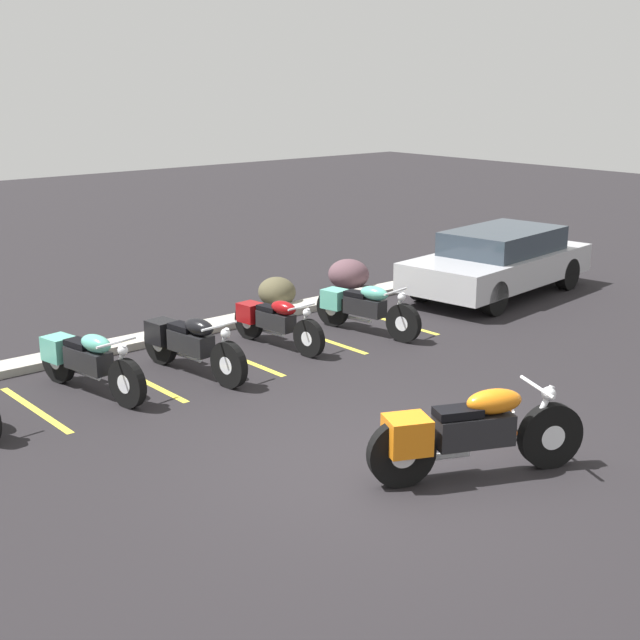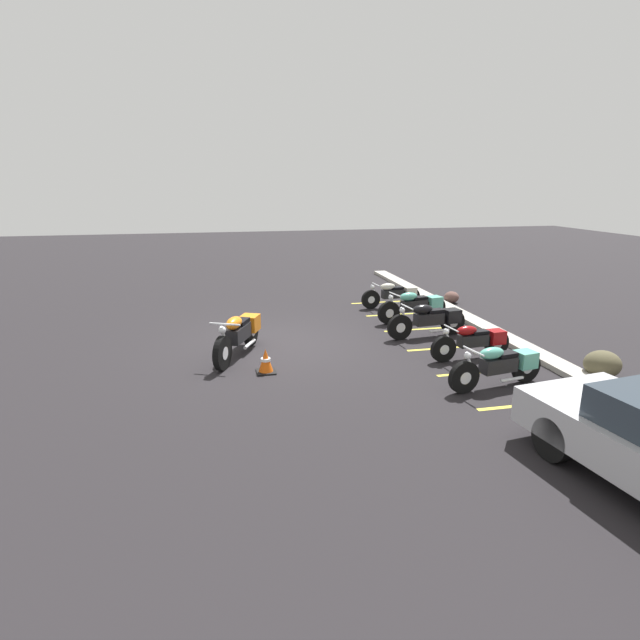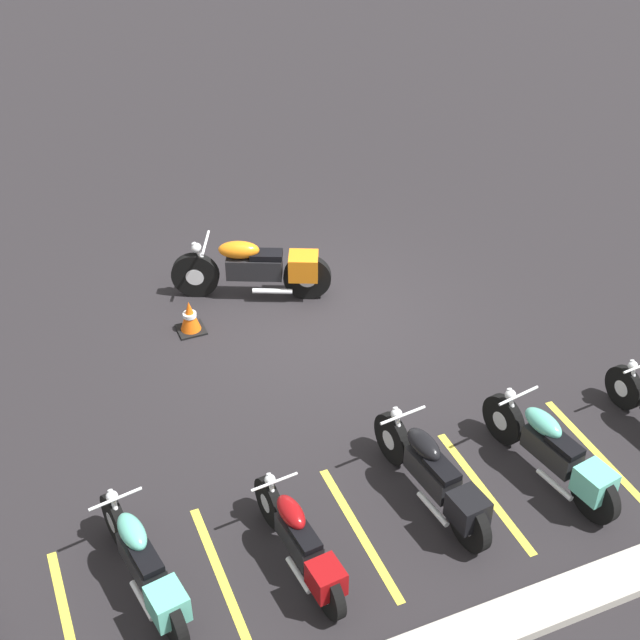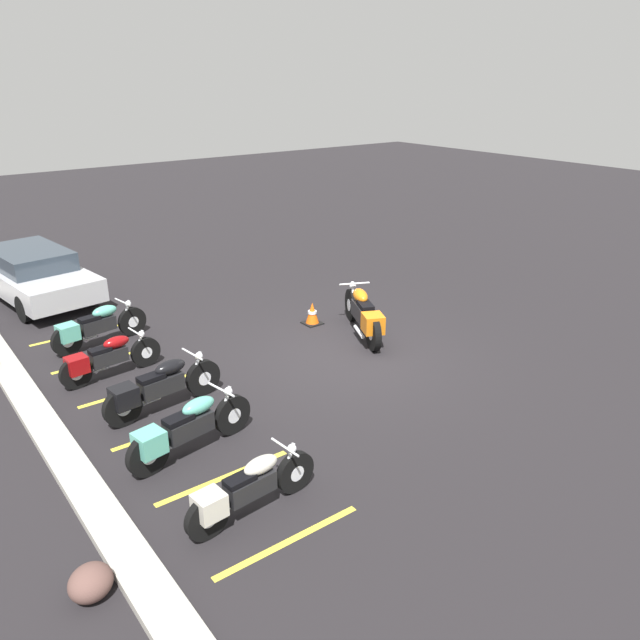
{
  "view_description": "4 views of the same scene",
  "coord_description": "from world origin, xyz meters",
  "px_view_note": "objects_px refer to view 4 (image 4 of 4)",
  "views": [
    {
      "loc": [
        -6.31,
        -6.54,
        4.17
      ],
      "look_at": [
        1.09,
        2.16,
        1.03
      ],
      "focal_mm": 50.0,
      "sensor_mm": 36.0,
      "label": 1
    },
    {
      "loc": [
        11.64,
        -1.37,
        3.83
      ],
      "look_at": [
        1.42,
        0.84,
        0.96
      ],
      "focal_mm": 28.0,
      "sensor_mm": 36.0,
      "label": 2
    },
    {
      "loc": [
        4.18,
        10.15,
        7.83
      ],
      "look_at": [
        0.28,
        0.87,
        0.61
      ],
      "focal_mm": 50.0,
      "sensor_mm": 36.0,
      "label": 3
    },
    {
      "loc": [
        -8.89,
        7.44,
        5.38
      ],
      "look_at": [
        0.14,
        0.63,
        0.87
      ],
      "focal_mm": 35.0,
      "sensor_mm": 36.0,
      "label": 4
    }
  ],
  "objects_px": {
    "motorcycle_orange_featured": "(364,314)",
    "parked_bike_4": "(95,327)",
    "parked_bike_1": "(185,429)",
    "landscape_rock_1": "(91,582)",
    "parked_bike_2": "(158,387)",
    "car_silver": "(33,273)",
    "parked_bike_3": "(106,358)",
    "parked_bike_0": "(246,489)",
    "traffic_cone": "(312,314)"
  },
  "relations": [
    {
      "from": "car_silver",
      "to": "traffic_cone",
      "type": "height_order",
      "value": "car_silver"
    },
    {
      "from": "parked_bike_4",
      "to": "motorcycle_orange_featured",
      "type": "bearing_deg",
      "value": -40.84
    },
    {
      "from": "parked_bike_2",
      "to": "parked_bike_4",
      "type": "distance_m",
      "value": 3.36
    },
    {
      "from": "parked_bike_4",
      "to": "traffic_cone",
      "type": "xyz_separation_m",
      "value": [
        -1.72,
        -4.37,
        -0.2
      ]
    },
    {
      "from": "parked_bike_3",
      "to": "landscape_rock_1",
      "type": "distance_m",
      "value": 5.49
    },
    {
      "from": "parked_bike_2",
      "to": "parked_bike_3",
      "type": "distance_m",
      "value": 1.78
    },
    {
      "from": "car_silver",
      "to": "landscape_rock_1",
      "type": "xyz_separation_m",
      "value": [
        -10.58,
        2.09,
        -0.49
      ]
    },
    {
      "from": "parked_bike_0",
      "to": "landscape_rock_1",
      "type": "height_order",
      "value": "parked_bike_0"
    },
    {
      "from": "motorcycle_orange_featured",
      "to": "parked_bike_4",
      "type": "relative_size",
      "value": 1.09
    },
    {
      "from": "parked_bike_1",
      "to": "parked_bike_4",
      "type": "distance_m",
      "value": 4.85
    },
    {
      "from": "parked_bike_4",
      "to": "car_silver",
      "type": "relative_size",
      "value": 0.47
    },
    {
      "from": "parked_bike_2",
      "to": "landscape_rock_1",
      "type": "bearing_deg",
      "value": -130.34
    },
    {
      "from": "parked_bike_1",
      "to": "car_silver",
      "type": "height_order",
      "value": "car_silver"
    },
    {
      "from": "parked_bike_3",
      "to": "landscape_rock_1",
      "type": "xyz_separation_m",
      "value": [
        -5.11,
        1.99,
        -0.22
      ]
    },
    {
      "from": "parked_bike_4",
      "to": "landscape_rock_1",
      "type": "xyz_separation_m",
      "value": [
        -6.71,
        2.32,
        -0.25
      ]
    },
    {
      "from": "parked_bike_4",
      "to": "landscape_rock_1",
      "type": "distance_m",
      "value": 7.11
    },
    {
      "from": "parked_bike_0",
      "to": "parked_bike_4",
      "type": "height_order",
      "value": "parked_bike_4"
    },
    {
      "from": "landscape_rock_1",
      "to": "traffic_cone",
      "type": "relative_size",
      "value": 0.99
    },
    {
      "from": "parked_bike_1",
      "to": "parked_bike_2",
      "type": "bearing_deg",
      "value": 72.22
    },
    {
      "from": "car_silver",
      "to": "landscape_rock_1",
      "type": "height_order",
      "value": "car_silver"
    },
    {
      "from": "landscape_rock_1",
      "to": "car_silver",
      "type": "bearing_deg",
      "value": -11.18
    },
    {
      "from": "parked_bike_0",
      "to": "parked_bike_4",
      "type": "distance_m",
      "value": 6.59
    },
    {
      "from": "motorcycle_orange_featured",
      "to": "parked_bike_4",
      "type": "distance_m",
      "value": 5.67
    },
    {
      "from": "parked_bike_0",
      "to": "parked_bike_4",
      "type": "relative_size",
      "value": 0.95
    },
    {
      "from": "parked_bike_2",
      "to": "traffic_cone",
      "type": "bearing_deg",
      "value": 13.96
    },
    {
      "from": "motorcycle_orange_featured",
      "to": "car_silver",
      "type": "relative_size",
      "value": 0.51
    },
    {
      "from": "parked_bike_1",
      "to": "landscape_rock_1",
      "type": "height_order",
      "value": "parked_bike_1"
    },
    {
      "from": "motorcycle_orange_featured",
      "to": "parked_bike_1",
      "type": "relative_size",
      "value": 1.06
    },
    {
      "from": "motorcycle_orange_featured",
      "to": "parked_bike_2",
      "type": "height_order",
      "value": "motorcycle_orange_featured"
    },
    {
      "from": "parked_bike_2",
      "to": "parked_bike_4",
      "type": "height_order",
      "value": "parked_bike_2"
    },
    {
      "from": "parked_bike_1",
      "to": "car_silver",
      "type": "relative_size",
      "value": 0.49
    },
    {
      "from": "motorcycle_orange_featured",
      "to": "landscape_rock_1",
      "type": "xyz_separation_m",
      "value": [
        -3.74,
        7.15,
        -0.33
      ]
    },
    {
      "from": "traffic_cone",
      "to": "car_silver",
      "type": "bearing_deg",
      "value": 39.46
    },
    {
      "from": "motorcycle_orange_featured",
      "to": "parked_bike_1",
      "type": "distance_m",
      "value": 5.43
    },
    {
      "from": "parked_bike_1",
      "to": "car_silver",
      "type": "distance_m",
      "value": 8.72
    },
    {
      "from": "parked_bike_4",
      "to": "car_silver",
      "type": "distance_m",
      "value": 3.88
    },
    {
      "from": "parked_bike_2",
      "to": "landscape_rock_1",
      "type": "height_order",
      "value": "parked_bike_2"
    },
    {
      "from": "parked_bike_1",
      "to": "parked_bike_2",
      "type": "distance_m",
      "value": 1.5
    },
    {
      "from": "motorcycle_orange_featured",
      "to": "car_silver",
      "type": "xyz_separation_m",
      "value": [
        6.84,
        5.06,
        0.16
      ]
    },
    {
      "from": "parked_bike_1",
      "to": "landscape_rock_1",
      "type": "relative_size",
      "value": 4.28
    },
    {
      "from": "motorcycle_orange_featured",
      "to": "parked_bike_4",
      "type": "bearing_deg",
      "value": 83.05
    },
    {
      "from": "parked_bike_0",
      "to": "car_silver",
      "type": "bearing_deg",
      "value": 84.94
    },
    {
      "from": "parked_bike_0",
      "to": "car_silver",
      "type": "height_order",
      "value": "car_silver"
    },
    {
      "from": "parked_bike_3",
      "to": "traffic_cone",
      "type": "bearing_deg",
      "value": -6.76
    },
    {
      "from": "parked_bike_4",
      "to": "car_silver",
      "type": "xyz_separation_m",
      "value": [
        3.87,
        0.23,
        0.24
      ]
    },
    {
      "from": "motorcycle_orange_featured",
      "to": "parked_bike_1",
      "type": "xyz_separation_m",
      "value": [
        -1.87,
        5.1,
        -0.06
      ]
    },
    {
      "from": "parked_bike_4",
      "to": "traffic_cone",
      "type": "bearing_deg",
      "value": -30.68
    },
    {
      "from": "motorcycle_orange_featured",
      "to": "parked_bike_0",
      "type": "height_order",
      "value": "motorcycle_orange_featured"
    },
    {
      "from": "parked_bike_3",
      "to": "parked_bike_4",
      "type": "xyz_separation_m",
      "value": [
        1.6,
        -0.34,
        0.03
      ]
    },
    {
      "from": "car_silver",
      "to": "parked_bike_3",
      "type": "bearing_deg",
      "value": -8.2
    }
  ]
}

